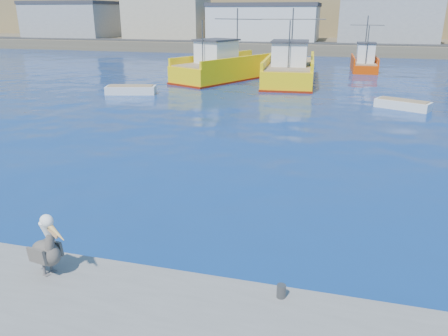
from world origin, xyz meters
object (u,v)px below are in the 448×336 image
boat_orange (364,62)px  skiff_left (131,91)px  trawler_yellow_a (227,68)px  skiff_mid (403,105)px  pelican (47,248)px  trawler_yellow_b (290,70)px

boat_orange → skiff_left: size_ratio=1.68×
trawler_yellow_a → boat_orange: size_ratio=1.90×
skiff_mid → pelican: 26.47m
boat_orange → skiff_mid: boat_orange is taller
trawler_yellow_a → trawler_yellow_b: (6.15, -0.15, 0.00)m
boat_orange → skiff_left: (-18.66, -20.14, -0.69)m
trawler_yellow_b → skiff_mid: (9.04, -10.20, -0.87)m
trawler_yellow_a → skiff_left: bearing=-118.7°
trawler_yellow_b → skiff_mid: trawler_yellow_b is taller
trawler_yellow_b → skiff_mid: 13.66m
skiff_left → skiff_mid: 20.64m
skiff_left → pelican: pelican is taller
pelican → boat_orange: bearing=79.4°
boat_orange → skiff_left: bearing=-132.8°
skiff_left → pelican: 26.80m
trawler_yellow_a → boat_orange: 16.69m
trawler_yellow_b → pelican: (-1.34, -34.54, 0.05)m
trawler_yellow_b → trawler_yellow_a: bearing=178.6°
skiff_left → skiff_mid: size_ratio=1.11×
trawler_yellow_b → pelican: size_ratio=8.33×
trawler_yellow_a → pelican: 35.02m
trawler_yellow_b → skiff_left: bearing=-139.8°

